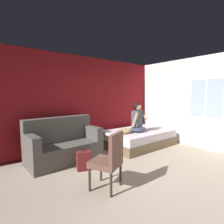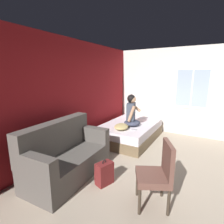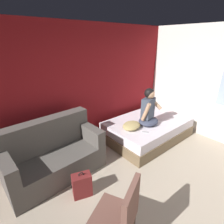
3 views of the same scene
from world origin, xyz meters
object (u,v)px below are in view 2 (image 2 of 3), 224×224
throw_pillow (121,127)px  cell_phone (134,130)px  couch (66,156)px  backpack (104,173)px  person_seated (132,113)px  bed (130,131)px  side_chair (158,172)px

throw_pillow → cell_phone: throw_pillow is taller
couch → cell_phone: bearing=-18.3°
backpack → cell_phone: bearing=5.3°
couch → person_seated: 2.26m
backpack → cell_phone: (1.71, 0.16, 0.29)m
cell_phone → throw_pillow: bearing=76.9°
person_seated → couch: bearing=170.5°
bed → throw_pillow: (-0.62, -0.03, 0.31)m
couch → cell_phone: (1.84, -0.61, 0.09)m
person_seated → backpack: (-2.06, -0.40, -0.64)m
cell_phone → side_chair: bearing=-179.5°
throw_pillow → cell_phone: (0.11, -0.33, -0.07)m
couch → side_chair: 1.72m
bed → couch: couch is taller
person_seated → throw_pillow: person_seated is taller
person_seated → throw_pillow: bearing=169.6°
cell_phone → backpack: bearing=153.6°
side_chair → person_seated: size_ratio=1.12×
side_chair → backpack: (0.04, 0.95, -0.34)m
couch → backpack: size_ratio=3.81×
throw_pillow → bed: bearing=2.7°
couch → person_seated: bearing=-9.5°
bed → backpack: bearing=-166.9°
backpack → cell_phone: 1.74m
couch → throw_pillow: couch is taller
couch → backpack: 0.80m
bed → cell_phone: size_ratio=14.53×
throw_pillow → backpack: bearing=-163.1°
couch → bed: bearing=-6.1°
cell_phone → couch: bearing=130.0°
person_seated → backpack: 2.20m
bed → cell_phone: 0.67m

